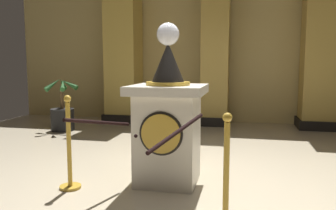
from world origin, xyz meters
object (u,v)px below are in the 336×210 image
stanchion_far (226,191)px  potted_palm_left (62,113)px  pedestal_clock (168,122)px  stanchion_near (69,156)px

stanchion_far → potted_palm_left: bearing=134.3°
pedestal_clock → potted_palm_left: pedestal_clock is taller
pedestal_clock → stanchion_far: size_ratio=1.85×
stanchion_near → stanchion_far: 1.85m
potted_palm_left → stanchion_far: bearing=-45.7°
stanchion_near → potted_palm_left: (-1.81, 3.03, -0.00)m
pedestal_clock → stanchion_near: bearing=-156.4°
stanchion_far → potted_palm_left: size_ratio=0.88×
stanchion_far → potted_palm_left: 5.09m
pedestal_clock → stanchion_far: pedestal_clock is taller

